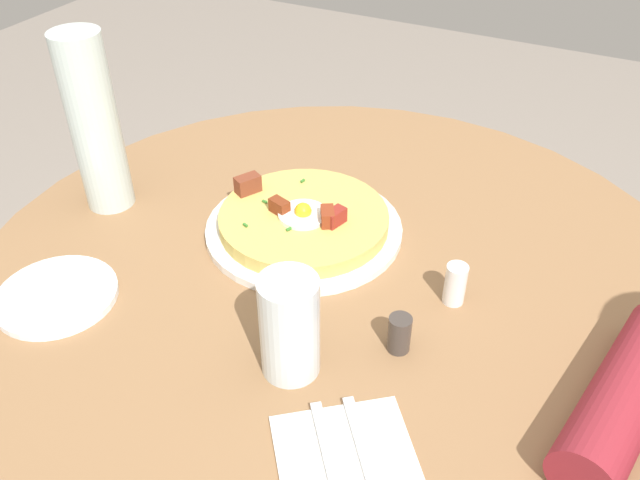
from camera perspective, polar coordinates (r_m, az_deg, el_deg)
dining_table at (r=1.02m, az=1.34°, el=-10.28°), size 1.02×1.02×0.74m
pizza_plate at (r=0.97m, az=-1.40°, el=0.98°), size 0.29×0.29×0.01m
breakfast_pizza at (r=0.96m, az=-1.46°, el=1.87°), size 0.25×0.25×0.05m
bread_plate at (r=0.92m, az=-21.84°, el=-4.49°), size 0.16×0.16×0.01m
napkin at (r=0.69m, az=2.70°, el=-19.69°), size 0.22×0.22×0.00m
fork at (r=0.69m, az=1.15°, el=-19.75°), size 0.15×0.12×0.00m
knife at (r=0.69m, az=4.24°, el=-19.21°), size 0.15×0.12×0.00m
water_glass at (r=0.73m, az=-2.65°, el=-7.49°), size 0.07×0.07×0.13m
water_bottle at (r=1.02m, az=-18.96°, el=9.48°), size 0.07×0.07×0.27m
salt_shaker at (r=0.86m, az=11.63°, el=-3.76°), size 0.03×0.03×0.06m
pepper_shaker at (r=0.79m, az=6.88°, el=-8.05°), size 0.03×0.03×0.05m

